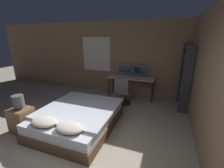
# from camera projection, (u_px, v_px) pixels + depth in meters

# --- Properties ---
(wall_back) EXTENTS (12.00, 0.08, 2.70)m
(wall_back) POSITION_uv_depth(u_px,v_px,m) (126.00, 59.00, 5.55)
(wall_back) COLOR #8E7051
(wall_back) RESTS_ON ground_plane
(wall_side_right) EXTENTS (0.06, 12.00, 2.70)m
(wall_side_right) POSITION_uv_depth(u_px,v_px,m) (209.00, 82.00, 2.67)
(wall_side_right) COLOR #8E7051
(wall_side_right) RESTS_ON ground_plane
(bed) EXTENTS (1.70, 2.02, 0.56)m
(bed) POSITION_uv_depth(u_px,v_px,m) (78.00, 118.00, 3.63)
(bed) COLOR brown
(bed) RESTS_ON ground_plane
(nightstand) EXTENTS (0.45, 0.40, 0.58)m
(nightstand) POSITION_uv_depth(u_px,v_px,m) (22.00, 120.00, 3.45)
(nightstand) COLOR brown
(nightstand) RESTS_ON ground_plane
(bedside_lamp) EXTENTS (0.24, 0.24, 0.32)m
(bedside_lamp) POSITION_uv_depth(u_px,v_px,m) (18.00, 101.00, 3.31)
(bedside_lamp) COLOR gray
(bedside_lamp) RESTS_ON nightstand
(desk) EXTENTS (1.63, 0.56, 0.76)m
(desk) POSITION_uv_depth(u_px,v_px,m) (131.00, 80.00, 5.34)
(desk) COLOR beige
(desk) RESTS_ON ground_plane
(monitor_left) EXTENTS (0.51, 0.16, 0.40)m
(monitor_left) POSITION_uv_depth(u_px,v_px,m) (125.00, 69.00, 5.50)
(monitor_left) COLOR #B7B7BC
(monitor_left) RESTS_ON desk
(monitor_right) EXTENTS (0.51, 0.16, 0.40)m
(monitor_right) POSITION_uv_depth(u_px,v_px,m) (140.00, 70.00, 5.31)
(monitor_right) COLOR #B7B7BC
(monitor_right) RESTS_ON desk
(keyboard) EXTENTS (0.36, 0.13, 0.02)m
(keyboard) POSITION_uv_depth(u_px,v_px,m) (130.00, 78.00, 5.15)
(keyboard) COLOR #B7B7BC
(keyboard) RESTS_ON desk
(computer_mouse) EXTENTS (0.07, 0.05, 0.04)m
(computer_mouse) POSITION_uv_depth(u_px,v_px,m) (138.00, 79.00, 5.06)
(computer_mouse) COLOR #B7B7BC
(computer_mouse) RESTS_ON desk
(office_chair) EXTENTS (0.52, 0.52, 0.92)m
(office_chair) POSITION_uv_depth(u_px,v_px,m) (123.00, 93.00, 4.87)
(office_chair) COLOR black
(office_chair) RESTS_ON ground_plane
(bookshelf) EXTENTS (0.26, 0.84, 1.94)m
(bookshelf) POSITION_uv_depth(u_px,v_px,m) (186.00, 76.00, 4.38)
(bookshelf) COLOR #333338
(bookshelf) RESTS_ON ground_plane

